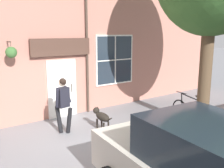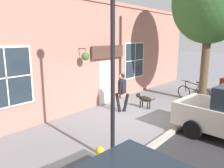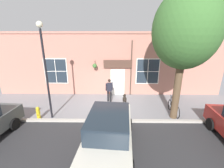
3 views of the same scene
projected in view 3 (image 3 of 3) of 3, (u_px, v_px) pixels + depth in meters
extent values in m
plane|color=gray|center=(108.00, 106.00, 10.32)|extent=(90.00, 90.00, 0.00)
cube|color=#B2ADA3|center=(107.00, 121.00, 8.39)|extent=(0.20, 28.00, 0.12)
cube|color=#B27566|center=(109.00, 65.00, 11.83)|extent=(0.30, 18.00, 4.78)
cube|color=#B27566|center=(109.00, 32.00, 11.08)|extent=(0.42, 18.00, 0.16)
cube|color=white|center=(118.00, 82.00, 12.07)|extent=(0.10, 1.10, 2.10)
cube|color=#232D38|center=(118.00, 83.00, 12.05)|extent=(0.03, 0.90, 1.90)
cylinder|color=#47382D|center=(122.00, 83.00, 11.98)|extent=(0.03, 0.03, 0.30)
cube|color=#4C3328|center=(118.00, 64.00, 11.52)|extent=(0.08, 2.20, 0.60)
cylinder|color=#47382D|center=(131.00, 69.00, 11.66)|extent=(0.09, 0.09, 4.30)
cylinder|color=#47382D|center=(95.00, 61.00, 11.36)|extent=(0.44, 0.04, 0.04)
cylinder|color=#47382D|center=(95.00, 64.00, 11.24)|extent=(0.01, 0.01, 0.34)
cone|color=#2D2823|center=(95.00, 67.00, 11.31)|extent=(0.32, 0.32, 0.18)
sphere|color=#3D6B33|center=(95.00, 66.00, 11.28)|extent=(0.34, 0.34, 0.34)
cube|color=white|center=(56.00, 71.00, 11.86)|extent=(0.08, 1.82, 2.02)
cube|color=#232D38|center=(56.00, 71.00, 11.83)|extent=(0.03, 1.70, 1.90)
cube|color=white|center=(56.00, 71.00, 11.81)|extent=(0.04, 0.04, 1.90)
cube|color=white|center=(56.00, 71.00, 11.81)|extent=(0.04, 1.70, 0.04)
cube|color=white|center=(148.00, 71.00, 11.76)|extent=(0.08, 1.82, 2.02)
cube|color=#232D38|center=(148.00, 71.00, 11.73)|extent=(0.03, 1.70, 1.90)
cube|color=white|center=(148.00, 72.00, 11.71)|extent=(0.04, 0.04, 1.90)
cube|color=white|center=(148.00, 72.00, 11.71)|extent=(0.04, 1.70, 0.04)
cylinder|color=black|center=(108.00, 96.00, 11.01)|extent=(0.32, 0.17, 0.84)
cylinder|color=black|center=(111.00, 97.00, 10.74)|extent=(0.32, 0.17, 0.84)
cube|color=black|center=(109.00, 87.00, 10.66)|extent=(0.27, 0.37, 0.60)
sphere|color=beige|center=(109.00, 81.00, 10.54)|extent=(0.23, 0.23, 0.23)
sphere|color=black|center=(109.00, 81.00, 10.50)|extent=(0.22, 0.22, 0.22)
cylinder|color=black|center=(106.00, 87.00, 10.58)|extent=(0.17, 0.11, 0.57)
cylinder|color=black|center=(112.00, 86.00, 10.77)|extent=(0.34, 0.13, 0.52)
ellipsoid|color=black|center=(125.00, 99.00, 10.35)|extent=(0.70, 0.32, 0.26)
cylinder|color=black|center=(123.00, 101.00, 10.64)|extent=(0.06, 0.06, 0.33)
cylinder|color=black|center=(126.00, 101.00, 10.63)|extent=(0.06, 0.06, 0.33)
cylinder|color=black|center=(123.00, 104.00, 10.25)|extent=(0.06, 0.06, 0.33)
cylinder|color=black|center=(126.00, 104.00, 10.24)|extent=(0.06, 0.06, 0.33)
sphere|color=black|center=(125.00, 95.00, 10.71)|extent=(0.21, 0.21, 0.21)
cone|color=black|center=(124.00, 95.00, 10.82)|extent=(0.10, 0.09, 0.09)
cone|color=black|center=(124.00, 94.00, 10.67)|extent=(0.06, 0.06, 0.07)
cone|color=black|center=(125.00, 94.00, 10.66)|extent=(0.06, 0.06, 0.07)
cylinder|color=black|center=(125.00, 101.00, 9.93)|extent=(0.21, 0.05, 0.14)
cylinder|color=brown|center=(177.00, 88.00, 8.32)|extent=(0.39, 0.39, 3.64)
ellipsoid|color=#38662D|center=(185.00, 30.00, 7.39)|extent=(3.59, 3.23, 3.95)
sphere|color=#38662D|center=(191.00, 43.00, 7.33)|extent=(1.72, 1.72, 1.72)
torus|color=black|center=(170.00, 105.00, 9.74)|extent=(0.71, 0.11, 0.70)
torus|color=black|center=(178.00, 112.00, 8.75)|extent=(0.71, 0.11, 0.70)
cylinder|color=black|center=(174.00, 105.00, 9.19)|extent=(0.98, 0.12, 0.21)
cylinder|color=black|center=(176.00, 105.00, 8.97)|extent=(0.24, 0.06, 0.47)
cylinder|color=black|center=(174.00, 100.00, 9.14)|extent=(0.83, 0.10, 0.18)
cylinder|color=black|center=(171.00, 101.00, 9.57)|extent=(0.10, 0.04, 0.58)
cylinder|color=black|center=(171.00, 96.00, 9.51)|extent=(0.46, 0.07, 0.03)
ellipsoid|color=black|center=(176.00, 101.00, 8.89)|extent=(0.25, 0.12, 0.10)
cylinder|color=black|center=(15.00, 124.00, 7.63)|extent=(0.63, 0.23, 0.62)
cube|color=beige|center=(110.00, 134.00, 6.24)|extent=(4.43, 2.10, 0.76)
cube|color=#1E2833|center=(109.00, 122.00, 5.82)|extent=(2.35, 1.72, 0.68)
cylinder|color=black|center=(95.00, 123.00, 7.70)|extent=(0.63, 0.23, 0.62)
cylinder|color=black|center=(130.00, 125.00, 7.55)|extent=(0.63, 0.23, 0.62)
cylinder|color=black|center=(80.00, 166.00, 5.17)|extent=(0.63, 0.23, 0.62)
cylinder|color=black|center=(211.00, 124.00, 7.61)|extent=(0.63, 0.23, 0.62)
cylinder|color=black|center=(47.00, 77.00, 8.12)|extent=(0.11, 0.11, 4.96)
sphere|color=beige|center=(39.00, 24.00, 7.31)|extent=(0.32, 0.32, 0.32)
cylinder|color=gold|center=(38.00, 114.00, 8.60)|extent=(0.20, 0.20, 0.62)
sphere|color=gold|center=(37.00, 109.00, 8.49)|extent=(0.20, 0.20, 0.20)
cylinder|color=gold|center=(37.00, 115.00, 8.47)|extent=(0.10, 0.07, 0.07)
cylinder|color=gold|center=(39.00, 113.00, 8.70)|extent=(0.10, 0.07, 0.07)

